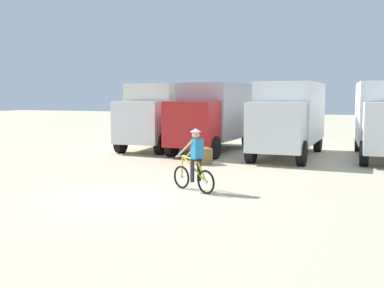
{
  "coord_description": "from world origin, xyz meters",
  "views": [
    {
      "loc": [
        6.29,
        -10.11,
        2.72
      ],
      "look_at": [
        0.32,
        4.01,
        1.1
      ],
      "focal_mm": 42.25,
      "sensor_mm": 36.0,
      "label": 1
    }
  ],
  "objects_px": {
    "box_truck_white_box": "(289,115)",
    "box_truck_cream_rv": "(161,112)",
    "box_truck_grey_hauler": "(214,114)",
    "cyclist_orange_shirt": "(195,162)",
    "supply_crate": "(201,156)"
  },
  "relations": [
    {
      "from": "box_truck_grey_hauler",
      "to": "box_truck_white_box",
      "type": "distance_m",
      "value": 3.82
    },
    {
      "from": "box_truck_white_box",
      "to": "cyclist_orange_shirt",
      "type": "relative_size",
      "value": 3.72
    },
    {
      "from": "box_truck_white_box",
      "to": "box_truck_cream_rv",
      "type": "bearing_deg",
      "value": 173.24
    },
    {
      "from": "box_truck_cream_rv",
      "to": "box_truck_white_box",
      "type": "xyz_separation_m",
      "value": [
        6.93,
        -0.82,
        0.0
      ]
    },
    {
      "from": "box_truck_cream_rv",
      "to": "cyclist_orange_shirt",
      "type": "bearing_deg",
      "value": -58.27
    },
    {
      "from": "box_truck_grey_hauler",
      "to": "cyclist_orange_shirt",
      "type": "height_order",
      "value": "box_truck_grey_hauler"
    },
    {
      "from": "box_truck_grey_hauler",
      "to": "box_truck_white_box",
      "type": "height_order",
      "value": "same"
    },
    {
      "from": "box_truck_cream_rv",
      "to": "cyclist_orange_shirt",
      "type": "relative_size",
      "value": 3.81
    },
    {
      "from": "box_truck_grey_hauler",
      "to": "box_truck_white_box",
      "type": "relative_size",
      "value": 1.0
    },
    {
      "from": "cyclist_orange_shirt",
      "to": "box_truck_white_box",
      "type": "bearing_deg",
      "value": 83.62
    },
    {
      "from": "supply_crate",
      "to": "box_truck_cream_rv",
      "type": "bearing_deg",
      "value": 132.04
    },
    {
      "from": "box_truck_cream_rv",
      "to": "box_truck_grey_hauler",
      "type": "relative_size",
      "value": 1.02
    },
    {
      "from": "box_truck_cream_rv",
      "to": "box_truck_white_box",
      "type": "distance_m",
      "value": 6.97
    },
    {
      "from": "cyclist_orange_shirt",
      "to": "supply_crate",
      "type": "distance_m",
      "value": 5.35
    },
    {
      "from": "box_truck_white_box",
      "to": "supply_crate",
      "type": "relative_size",
      "value": 9.64
    }
  ]
}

